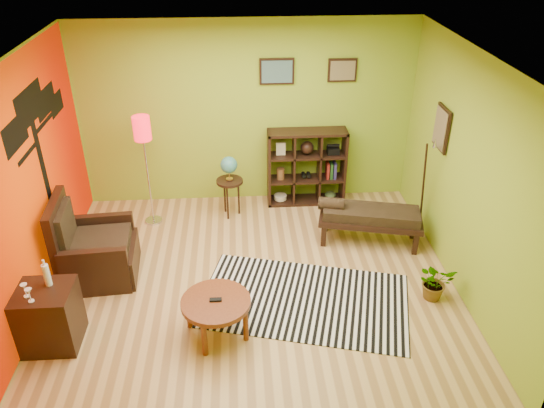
{
  "coord_description": "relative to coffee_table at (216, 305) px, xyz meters",
  "views": [
    {
      "loc": [
        -0.13,
        -5.29,
        4.18
      ],
      "look_at": [
        0.24,
        0.15,
        1.05
      ],
      "focal_mm": 35.0,
      "sensor_mm": 36.0,
      "label": 1
    }
  ],
  "objects": [
    {
      "name": "floor_lamp",
      "position": [
        -1.01,
        2.43,
        0.94
      ],
      "size": [
        0.25,
        0.25,
        1.66
      ],
      "color": "silver",
      "rests_on": "ground"
    },
    {
      "name": "globe_table",
      "position": [
        0.15,
        2.55,
        0.33
      ],
      "size": [
        0.4,
        0.4,
        0.96
      ],
      "color": "black",
      "rests_on": "ground"
    },
    {
      "name": "side_cabinet",
      "position": [
        -1.77,
        -0.01,
        -0.04
      ],
      "size": [
        0.59,
        0.54,
        1.02
      ],
      "color": "black",
      "rests_on": "ground"
    },
    {
      "name": "ground",
      "position": [
        0.43,
        0.86,
        -0.4
      ],
      "size": [
        5.0,
        5.0,
        0.0
      ],
      "primitive_type": "plane",
      "color": "tan",
      "rests_on": "ground"
    },
    {
      "name": "cube_shelf",
      "position": [
        1.35,
        2.89,
        0.2
      ],
      "size": [
        1.2,
        0.35,
        1.2
      ],
      "color": "black",
      "rests_on": "ground"
    },
    {
      "name": "armchair",
      "position": [
        -1.57,
        1.17,
        -0.07
      ],
      "size": [
        0.97,
        0.98,
        1.1
      ],
      "color": "black",
      "rests_on": "ground"
    },
    {
      "name": "bench",
      "position": [
        2.04,
        1.69,
        0.02
      ],
      "size": [
        1.47,
        0.8,
        0.65
      ],
      "color": "black",
      "rests_on": "ground"
    },
    {
      "name": "coffee_table",
      "position": [
        0.0,
        0.0,
        0.0
      ],
      "size": [
        0.75,
        0.75,
        0.48
      ],
      "color": "maroon",
      "rests_on": "ground"
    },
    {
      "name": "potted_plant",
      "position": [
        2.59,
        0.44,
        -0.22
      ],
      "size": [
        0.47,
        0.51,
        0.36
      ],
      "primitive_type": "imported",
      "rotation": [
        0.0,
        0.0,
        0.11
      ],
      "color": "#26661E",
      "rests_on": "ground"
    },
    {
      "name": "room_shell",
      "position": [
        0.34,
        0.88,
        1.4
      ],
      "size": [
        5.04,
        4.54,
        2.82
      ],
      "color": "#8CAE28",
      "rests_on": "ground"
    },
    {
      "name": "zebra_rug",
      "position": [
        1.03,
        0.48,
        -0.39
      ],
      "size": [
        2.74,
        2.01,
        0.01
      ],
      "primitive_type": "cube",
      "rotation": [
        0.0,
        0.0,
        -0.26
      ],
      "color": "white",
      "rests_on": "ground"
    }
  ]
}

